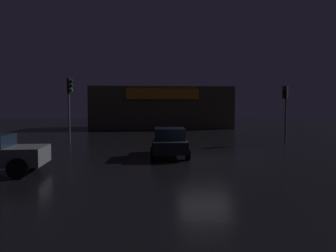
{
  "coord_description": "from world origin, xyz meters",
  "views": [
    {
      "loc": [
        -2.97,
        -15.02,
        2.51
      ],
      "look_at": [
        -1.56,
        3.26,
        1.45
      ],
      "focal_mm": 34.05,
      "sensor_mm": 36.0,
      "label": 1
    }
  ],
  "objects_px": {
    "traffic_signal_opposite": "(285,101)",
    "car_near": "(170,142)",
    "traffic_signal_cross_right": "(70,95)",
    "store_building": "(161,108)"
  },
  "relations": [
    {
      "from": "traffic_signal_cross_right",
      "to": "traffic_signal_opposite",
      "type": "bearing_deg",
      "value": -2.54
    },
    {
      "from": "car_near",
      "to": "store_building",
      "type": "bearing_deg",
      "value": 87.94
    },
    {
      "from": "store_building",
      "to": "car_near",
      "type": "distance_m",
      "value": 23.74
    },
    {
      "from": "traffic_signal_cross_right",
      "to": "car_near",
      "type": "bearing_deg",
      "value": -44.49
    },
    {
      "from": "traffic_signal_opposite",
      "to": "traffic_signal_cross_right",
      "type": "relative_size",
      "value": 0.89
    },
    {
      "from": "store_building",
      "to": "car_near",
      "type": "bearing_deg",
      "value": -92.06
    },
    {
      "from": "traffic_signal_opposite",
      "to": "car_near",
      "type": "distance_m",
      "value": 10.63
    },
    {
      "from": "store_building",
      "to": "traffic_signal_opposite",
      "type": "relative_size",
      "value": 4.2
    },
    {
      "from": "traffic_signal_opposite",
      "to": "traffic_signal_cross_right",
      "type": "bearing_deg",
      "value": 177.46
    },
    {
      "from": "traffic_signal_opposite",
      "to": "traffic_signal_cross_right",
      "type": "xyz_separation_m",
      "value": [
        -15.17,
        0.67,
        0.41
      ]
    }
  ]
}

